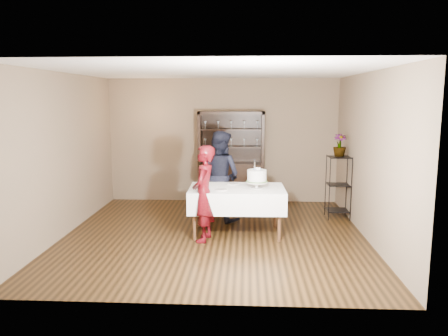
{
  "coord_description": "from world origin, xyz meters",
  "views": [
    {
      "loc": [
        0.54,
        -7.05,
        2.28
      ],
      "look_at": [
        0.16,
        0.1,
        1.13
      ],
      "focal_mm": 35.0,
      "sensor_mm": 36.0,
      "label": 1
    }
  ],
  "objects_px": {
    "china_hutch": "(231,173)",
    "woman": "(204,194)",
    "cake": "(257,177)",
    "cake_table": "(237,199)",
    "man": "(220,176)",
    "plant_etagere": "(338,185)",
    "potted_plant": "(340,145)"
  },
  "relations": [
    {
      "from": "man",
      "to": "potted_plant",
      "type": "xyz_separation_m",
      "value": [
        2.25,
        0.3,
        0.56
      ]
    },
    {
      "from": "man",
      "to": "cake",
      "type": "relative_size",
      "value": 3.44
    },
    {
      "from": "china_hutch",
      "to": "cake",
      "type": "bearing_deg",
      "value": -76.94
    },
    {
      "from": "woman",
      "to": "man",
      "type": "relative_size",
      "value": 0.92
    },
    {
      "from": "cake_table",
      "to": "man",
      "type": "distance_m",
      "value": 0.93
    },
    {
      "from": "woman",
      "to": "man",
      "type": "xyz_separation_m",
      "value": [
        0.18,
        1.22,
        0.07
      ]
    },
    {
      "from": "potted_plant",
      "to": "cake",
      "type": "bearing_deg",
      "value": -143.59
    },
    {
      "from": "man",
      "to": "potted_plant",
      "type": "height_order",
      "value": "man"
    },
    {
      "from": "plant_etagere",
      "to": "potted_plant",
      "type": "distance_m",
      "value": 0.75
    },
    {
      "from": "cake_table",
      "to": "plant_etagere",
      "type": "bearing_deg",
      "value": 29.59
    },
    {
      "from": "cake",
      "to": "plant_etagere",
      "type": "bearing_deg",
      "value": 35.41
    },
    {
      "from": "china_hutch",
      "to": "woman",
      "type": "distance_m",
      "value": 2.55
    },
    {
      "from": "china_hutch",
      "to": "potted_plant",
      "type": "bearing_deg",
      "value": -25.78
    },
    {
      "from": "plant_etagere",
      "to": "potted_plant",
      "type": "bearing_deg",
      "value": 84.19
    },
    {
      "from": "plant_etagere",
      "to": "man",
      "type": "relative_size",
      "value": 0.71
    },
    {
      "from": "cake_table",
      "to": "potted_plant",
      "type": "relative_size",
      "value": 3.78
    },
    {
      "from": "woman",
      "to": "man",
      "type": "height_order",
      "value": "man"
    },
    {
      "from": "cake",
      "to": "cake_table",
      "type": "bearing_deg",
      "value": 173.47
    },
    {
      "from": "china_hutch",
      "to": "plant_etagere",
      "type": "xyz_separation_m",
      "value": [
        2.08,
        -1.05,
        -0.01
      ]
    },
    {
      "from": "man",
      "to": "potted_plant",
      "type": "bearing_deg",
      "value": -139.25
    },
    {
      "from": "potted_plant",
      "to": "china_hutch",
      "type": "bearing_deg",
      "value": 154.22
    },
    {
      "from": "cake_table",
      "to": "man",
      "type": "bearing_deg",
      "value": 112.01
    },
    {
      "from": "plant_etagere",
      "to": "potted_plant",
      "type": "height_order",
      "value": "potted_plant"
    },
    {
      "from": "plant_etagere",
      "to": "man",
      "type": "height_order",
      "value": "man"
    },
    {
      "from": "woman",
      "to": "cake",
      "type": "distance_m",
      "value": 0.94
    },
    {
      "from": "plant_etagere",
      "to": "woman",
      "type": "bearing_deg",
      "value": -148.74
    },
    {
      "from": "cake_table",
      "to": "man",
      "type": "relative_size",
      "value": 0.95
    },
    {
      "from": "china_hutch",
      "to": "plant_etagere",
      "type": "height_order",
      "value": "china_hutch"
    },
    {
      "from": "potted_plant",
      "to": "woman",
      "type": "bearing_deg",
      "value": -148.01
    },
    {
      "from": "man",
      "to": "plant_etagere",
      "type": "bearing_deg",
      "value": -140.38
    },
    {
      "from": "cake_table",
      "to": "woman",
      "type": "distance_m",
      "value": 0.67
    },
    {
      "from": "cake",
      "to": "woman",
      "type": "bearing_deg",
      "value": -157.5
    }
  ]
}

